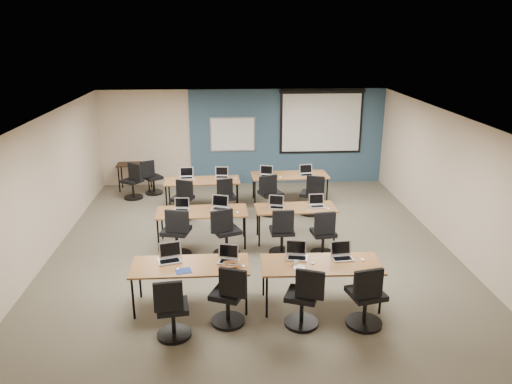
{
  "coord_description": "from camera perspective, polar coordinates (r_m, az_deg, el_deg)",
  "views": [
    {
      "loc": [
        -0.5,
        -9.39,
        4.28
      ],
      "look_at": [
        0.11,
        0.4,
        1.06
      ],
      "focal_mm": 35.0,
      "sensor_mm": 36.0,
      "label": 1
    }
  ],
  "objects": [
    {
      "name": "laptop_1",
      "position": [
        8.07,
        -3.14,
        -7.47
      ],
      "size": [
        0.33,
        0.28,
        0.25
      ],
      "rotation": [
        0.0,
        0.0,
        -0.26
      ],
      "color": "#B9BAC2",
      "rests_on": "training_table_front_left"
    },
    {
      "name": "blue_accent_panel",
      "position": [
        14.27,
        3.58,
        6.3
      ],
      "size": [
        5.5,
        0.04,
        2.7
      ],
      "primitive_type": "cube",
      "color": "#3D5977",
      "rests_on": "wall_back"
    },
    {
      "name": "projector_screen",
      "position": [
        14.26,
        7.49,
        8.36
      ],
      "size": [
        2.4,
        0.1,
        1.82
      ],
      "color": "black",
      "rests_on": "wall_back"
    },
    {
      "name": "training_table_back_left",
      "position": [
        12.37,
        -6.17,
        1.17
      ],
      "size": [
        1.84,
        0.77,
        0.73
      ],
      "rotation": [
        0.0,
        0.0,
        0.04
      ],
      "color": "#A4663A",
      "rests_on": "floor"
    },
    {
      "name": "training_table_mid_left",
      "position": [
        10.28,
        -6.21,
        -2.4
      ],
      "size": [
        1.86,
        0.77,
        0.73
      ],
      "rotation": [
        0.0,
        0.0,
        0.03
      ],
      "color": "#9F582F",
      "rests_on": "floor"
    },
    {
      "name": "task_chair_9",
      "position": [
        11.92,
        -3.43,
        -0.92
      ],
      "size": [
        0.46,
        0.46,
        0.95
      ],
      "rotation": [
        0.0,
        0.0,
        0.21
      ],
      "color": "black",
      "rests_on": "floor"
    },
    {
      "name": "laptop_3",
      "position": [
        8.28,
        9.78,
        -7.02
      ],
      "size": [
        0.34,
        0.29,
        0.26
      ],
      "rotation": [
        0.0,
        0.0,
        0.1
      ],
      "color": "#ACACBA",
      "rests_on": "training_table_front_right"
    },
    {
      "name": "laptop_8",
      "position": [
        12.57,
        -7.95,
        1.89
      ],
      "size": [
        0.33,
        0.28,
        0.25
      ],
      "rotation": [
        0.0,
        0.0,
        0.04
      ],
      "color": "#B6B6B6",
      "rests_on": "training_table_back_left"
    },
    {
      "name": "wall_back",
      "position": [
        14.2,
        -1.47,
        6.27
      ],
      "size": [
        8.0,
        0.04,
        2.7
      ],
      "primitive_type": "cube",
      "color": "beige",
      "rests_on": "ground"
    },
    {
      "name": "mouse_8",
      "position": [
        12.42,
        -7.08,
        1.48
      ],
      "size": [
        0.06,
        0.09,
        0.03
      ],
      "primitive_type": "ellipsoid",
      "rotation": [
        0.0,
        0.0,
        0.1
      ],
      "color": "white",
      "rests_on": "training_table_back_left"
    },
    {
      "name": "coffee_cup",
      "position": [
        7.96,
        4.59,
        -8.09
      ],
      "size": [
        0.06,
        0.06,
        0.05
      ],
      "primitive_type": "imported",
      "rotation": [
        0.0,
        0.0,
        -0.1
      ],
      "color": "white",
      "rests_on": "snack_plate"
    },
    {
      "name": "mouse_7",
      "position": [
        10.41,
        8.25,
        -1.9
      ],
      "size": [
        0.08,
        0.11,
        0.04
      ],
      "primitive_type": "ellipsoid",
      "rotation": [
        0.0,
        0.0,
        0.14
      ],
      "color": "white",
      "rests_on": "training_table_mid_right"
    },
    {
      "name": "mouse_0",
      "position": [
        7.9,
        -8.93,
        -8.68
      ],
      "size": [
        0.05,
        0.09,
        0.03
      ],
      "primitive_type": "ellipsoid",
      "rotation": [
        0.0,
        0.0,
        -0.0
      ],
      "color": "white",
      "rests_on": "training_table_front_left"
    },
    {
      "name": "laptop_2",
      "position": [
        8.21,
        4.65,
        -7.03
      ],
      "size": [
        0.34,
        0.29,
        0.26
      ],
      "rotation": [
        0.0,
        0.0,
        -0.18
      ],
      "color": "silver",
      "rests_on": "training_table_front_right"
    },
    {
      "name": "task_chair_0",
      "position": [
        7.44,
        -9.57,
        -13.52
      ],
      "size": [
        0.5,
        0.5,
        0.98
      ],
      "rotation": [
        0.0,
        0.0,
        0.13
      ],
      "color": "black",
      "rests_on": "floor"
    },
    {
      "name": "laptop_10",
      "position": [
        12.61,
        1.23,
        2.12
      ],
      "size": [
        0.33,
        0.28,
        0.25
      ],
      "rotation": [
        0.0,
        0.0,
        -0.25
      ],
      "color": "#9D9EA8",
      "rests_on": "training_table_back_right"
    },
    {
      "name": "wall_left",
      "position": [
        10.44,
        -22.98,
        0.39
      ],
      "size": [
        0.04,
        9.0,
        2.7
      ],
      "primitive_type": "cube",
      "color": "beige",
      "rests_on": "ground"
    },
    {
      "name": "mouse_11",
      "position": [
        12.63,
        6.77,
        1.78
      ],
      "size": [
        0.08,
        0.11,
        0.03
      ],
      "primitive_type": "ellipsoid",
      "rotation": [
        0.0,
        0.0,
        0.24
      ],
      "color": "white",
      "rests_on": "training_table_back_right"
    },
    {
      "name": "laptop_0",
      "position": [
        8.2,
        -9.83,
        -7.26
      ],
      "size": [
        0.36,
        0.31,
        0.27
      ],
      "rotation": [
        0.0,
        0.0,
        0.28
      ],
      "color": "silver",
      "rests_on": "training_table_front_left"
    },
    {
      "name": "task_chair_1",
      "position": [
        7.65,
        -3.09,
        -12.25
      ],
      "size": [
        0.55,
        0.52,
        1.0
      ],
      "rotation": [
        0.0,
        0.0,
        -0.38
      ],
      "color": "black",
      "rests_on": "floor"
    },
    {
      "name": "spare_chair_b",
      "position": [
        13.45,
        -13.83,
        0.88
      ],
      "size": [
        0.56,
        0.5,
        0.98
      ],
      "rotation": [
        0.0,
        0.0,
        -0.59
      ],
      "color": "black",
      "rests_on": "floor"
    },
    {
      "name": "mouse_10",
      "position": [
        12.49,
        2.8,
        1.69
      ],
      "size": [
        0.09,
        0.12,
        0.04
      ],
      "primitive_type": "ellipsoid",
      "rotation": [
        0.0,
        0.0,
        0.25
      ],
      "color": "white",
      "rests_on": "training_table_back_right"
    },
    {
      "name": "whiteboard",
      "position": [
        14.1,
        -2.69,
        6.58
      ],
      "size": [
        1.28,
        0.03,
        0.98
      ],
      "color": "#A1AAB5",
      "rests_on": "wall_back"
    },
    {
      "name": "wall_right",
      "position": [
        10.82,
        21.19,
        1.2
      ],
      "size": [
        0.04,
        9.0,
        2.7
      ],
      "primitive_type": "cube",
      "color": "beige",
      "rests_on": "ground"
    },
    {
      "name": "task_chair_5",
      "position": [
        9.79,
        -3.51,
        -5.06
      ],
      "size": [
        0.58,
        0.55,
        1.02
      ],
      "rotation": [
        0.0,
        0.0,
        0.38
      ],
      "color": "black",
      "rests_on": "floor"
    },
    {
      "name": "training_table_mid_right",
      "position": [
        10.46,
        4.54,
        -2.01
      ],
      "size": [
        1.68,
        0.7,
        0.73
      ],
      "rotation": [
        0.0,
        0.0,
        0.04
      ],
      "color": "brown",
      "rests_on": "floor"
    },
    {
      "name": "laptop_6",
      "position": [
        10.41,
        2.37,
        -1.44
      ],
      "size": [
        0.31,
        0.27,
        0.24
      ],
      "rotation": [
        0.0,
        0.0,
        -0.26
      ],
      "color": "#A1A2AD",
      "rests_on": "training_table_mid_right"
    },
    {
      "name": "utility_table",
      "position": [
        14.14,
        -13.74,
        2.8
      ],
      "size": [
        0.92,
        0.51,
        0.75
      ],
      "rotation": [
        0.0,
        0.0,
        0.03
      ],
      "color": "black",
      "rests_on": "floor"
    },
    {
      "name": "mouse_2",
      "position": [
        8.04,
        6.5,
        -8.07
      ],
      "size": [
        0.06,
        0.09,
        0.03
      ],
      "primitive_type": "ellipsoid",
      "rotation": [
        0.0,
        0.0,
        -0.02
      ],
      "color": "white",
      "rests_on": "training_table_front_right"
    },
    {
      "name": "laptop_5",
      "position": [
        10.34,
        -4.12,
        -1.57
      ],
      "size": [
        0.35,
        0.3,
        0.27
      ],
      "rotation": [
        0.0,
        0.0,
        -0.33
      ],
      "color": "#BBBBBC",
      "rests_on": "training_table_mid_left"
    },
    {
      "name": "task_chair_3",
      "position": [
        7.75,
        12.44,
        -12.11
      ],
      "size": [
        0.55,
        0.55,
        1.03
      ],
      "rotation": [
        0.0,
        0.0,
        0.22
      ],
      "color": "black",
      "rests_on": "floor"
    },
    {
      "name": "spare_chair_a",
      "position": [
        13.73,
        -11.79,
        1.33
      ],
      "size": [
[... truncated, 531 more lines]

